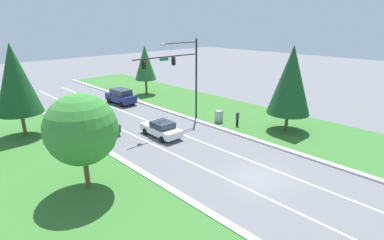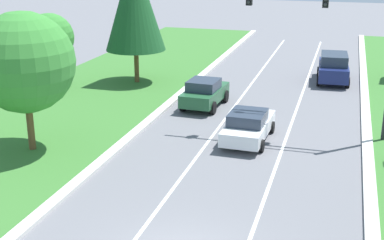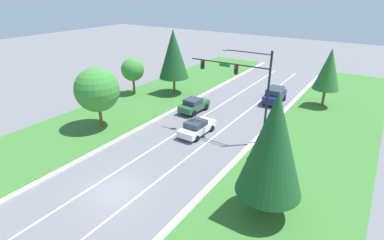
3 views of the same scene
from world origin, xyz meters
name	(u,v)px [view 3 (image 3 of 3)]	position (x,y,z in m)	size (l,w,h in m)	color
ground_plane	(116,191)	(0.00, 0.00, 0.00)	(160.00, 160.00, 0.00)	slate
curb_strip_right	(178,220)	(5.65, 0.00, 0.07)	(0.50, 90.00, 0.15)	beige
curb_strip_left	(67,167)	(-5.65, 0.00, 0.07)	(0.50, 90.00, 0.15)	beige
grass_verge_left	(32,150)	(-10.90, 0.00, 0.04)	(10.00, 90.00, 0.08)	#38702D
lane_stripe_inner_left	(99,183)	(-1.80, 0.00, 0.00)	(0.14, 81.00, 0.01)	white
lane_stripe_inner_right	(134,199)	(1.80, 0.00, 0.00)	(0.14, 81.00, 0.01)	white
traffic_signal_mast	(245,81)	(4.17, 12.89, 5.84)	(8.14, 0.41, 8.83)	black
navy_suv	(275,95)	(3.53, 24.37, 1.03)	(2.36, 4.71, 2.00)	navy
white_sedan	(197,127)	(0.02, 11.15, 0.76)	(2.17, 4.54, 1.51)	white
forest_sedan	(194,105)	(-3.50, 16.04, 0.86)	(2.22, 4.23, 1.68)	#235633
utility_cabinet	(258,152)	(7.04, 10.01, 0.68)	(0.70, 0.60, 1.36)	#9E9E99
pedestrian	(255,162)	(7.57, 7.91, 0.94)	(0.41, 0.29, 1.69)	black
fire_hydrant	(282,152)	(8.64, 11.65, 0.34)	(0.34, 0.20, 0.70)	#B7B7BC
conifer_near_right_tree	(329,69)	(9.06, 26.32, 4.77)	(3.12, 3.12, 7.28)	brown
oak_near_left_tree	(97,90)	(-9.40, 7.00, 4.18)	(4.54, 4.54, 6.46)	brown
conifer_far_right_tree	(273,145)	(10.06, 3.67, 5.18)	(4.15, 4.15, 8.50)	brown
oak_far_left_tree	(133,70)	(-14.12, 17.07, 3.44)	(3.11, 3.11, 5.01)	brown
conifer_mid_left_tree	(173,54)	(-9.48, 20.25, 5.56)	(4.05, 4.05, 8.80)	brown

